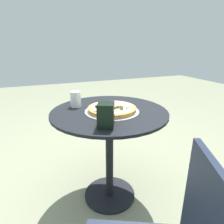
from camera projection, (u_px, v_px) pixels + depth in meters
ground_plane at (110, 195)px, 1.59m from camera, size 10.00×10.00×0.00m
patio_table at (109, 134)px, 1.41m from camera, size 0.81×0.81×0.73m
pizza_on_tray at (112, 109)px, 1.32m from camera, size 0.37×0.37×0.05m
pizza_server at (110, 105)px, 1.28m from camera, size 0.09×0.22×0.02m
drinking_cup at (76, 99)px, 1.41m from camera, size 0.08×0.08×0.11m
napkin_dispenser at (106, 115)px, 1.06m from camera, size 0.13×0.12×0.14m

